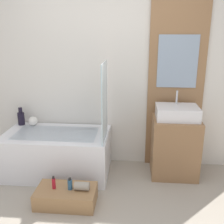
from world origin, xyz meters
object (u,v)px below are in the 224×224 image
at_px(wooden_step_bench, 66,196).
at_px(bottle_soap_secondary, 70,184).
at_px(sink, 177,112).
at_px(vase_tall_dark, 21,118).
at_px(bottle_soap_primary, 54,183).
at_px(vase_round_light, 33,121).
at_px(bathtub, 57,153).

xyz_separation_m(wooden_step_bench, bottle_soap_secondary, (0.05, -0.00, 0.15)).
relative_size(sink, vase_tall_dark, 2.09).
relative_size(vase_tall_dark, bottle_soap_primary, 1.69).
height_order(vase_tall_dark, bottle_soap_primary, vase_tall_dark).
relative_size(wooden_step_bench, vase_round_light, 5.20).
height_order(bottle_soap_primary, bottle_soap_secondary, bottle_soap_primary).
bearing_deg(bottle_soap_secondary, vase_tall_dark, 134.07).
xyz_separation_m(sink, vase_round_light, (-1.94, 0.16, -0.23)).
xyz_separation_m(bathtub, wooden_step_bench, (0.28, -0.66, -0.19)).
relative_size(wooden_step_bench, bottle_soap_primary, 4.44).
relative_size(vase_tall_dark, bottle_soap_secondary, 1.82).
distance_m(wooden_step_bench, vase_tall_dark, 1.40).
xyz_separation_m(bottle_soap_primary, bottle_soap_secondary, (0.18, 0.00, -0.00)).
distance_m(bathtub, bottle_soap_primary, 0.68).
xyz_separation_m(sink, vase_tall_dark, (-2.12, 0.17, -0.19)).
bearing_deg(bathtub, vase_tall_dark, 154.22).
bearing_deg(sink, bottle_soap_primary, -151.05).
xyz_separation_m(bathtub, bottle_soap_primary, (0.15, -0.66, -0.03)).
bearing_deg(wooden_step_bench, vase_round_light, 126.51).
distance_m(wooden_step_bench, bottle_soap_primary, 0.20).
bearing_deg(bottle_soap_secondary, bottle_soap_primary, 180.00).
bearing_deg(bottle_soap_primary, vase_round_light, 120.94).
bearing_deg(wooden_step_bench, vase_tall_dark, 132.49).
bearing_deg(vase_round_light, wooden_step_bench, -53.49).
xyz_separation_m(bathtub, sink, (1.54, 0.11, 0.57)).
distance_m(bathtub, bottle_soap_secondary, 0.74).
height_order(bathtub, bottle_soap_secondary, bathtub).
height_order(wooden_step_bench, bottle_soap_primary, bottle_soap_primary).
relative_size(bottle_soap_primary, bottle_soap_secondary, 1.07).
xyz_separation_m(wooden_step_bench, vase_tall_dark, (-0.86, 0.94, 0.57)).
bearing_deg(sink, bathtub, -176.02).
xyz_separation_m(wooden_step_bench, bottle_soap_primary, (-0.13, -0.00, 0.16)).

